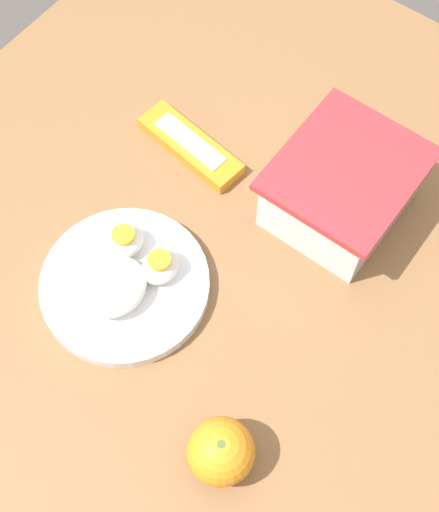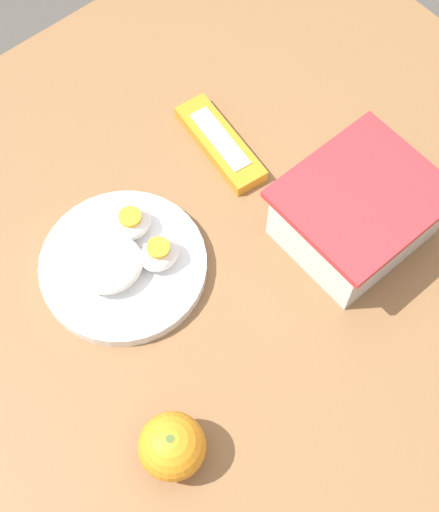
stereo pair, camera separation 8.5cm
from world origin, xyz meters
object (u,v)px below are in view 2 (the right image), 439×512
object	(u,v)px
food_container	(356,216)
rice_plate	(123,262)
orange_fruit	(172,446)
candy_bar	(220,143)

from	to	relation	value
food_container	rice_plate	xyz separation A→B (m)	(0.25, -0.14, -0.02)
orange_fruit	candy_bar	world-z (taller)	orange_fruit
candy_bar	orange_fruit	bearing A→B (deg)	42.51
food_container	orange_fruit	distance (m)	0.35
rice_plate	candy_bar	world-z (taller)	rice_plate
food_container	candy_bar	distance (m)	0.21
orange_fruit	rice_plate	distance (m)	0.23
orange_fruit	candy_bar	size ratio (longest dim) A/B	0.45
food_container	rice_plate	bearing A→B (deg)	-30.19
food_container	orange_fruit	size ratio (longest dim) A/B	2.47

